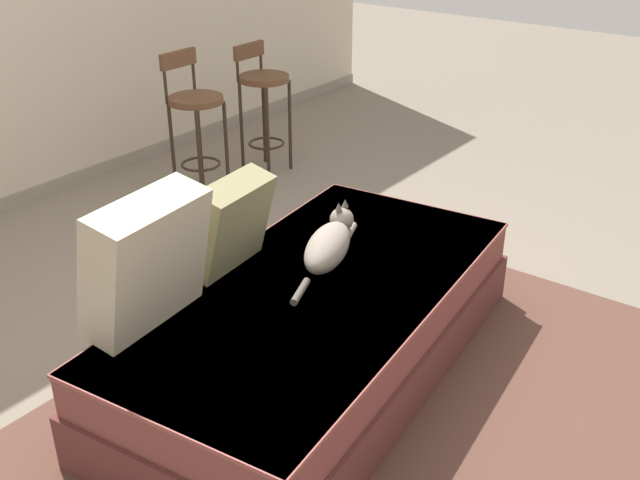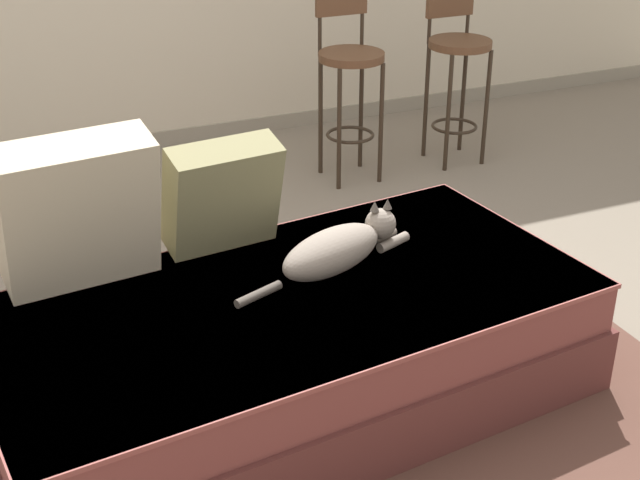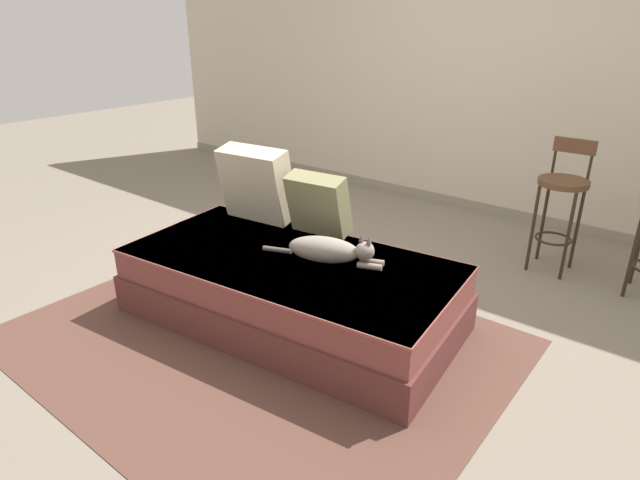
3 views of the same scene
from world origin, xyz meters
TOP-DOWN VIEW (x-y plane):
  - ground_plane at (0.00, 0.00)m, footprint 16.00×16.00m
  - wall_back_panel at (0.00, 2.25)m, footprint 8.00×0.10m
  - wall_baseboard_trim at (0.00, 2.20)m, footprint 8.00×0.02m
  - area_rug at (0.00, -0.70)m, footprint 2.70×2.10m
  - couch at (0.00, -0.40)m, footprint 2.09×1.21m
  - throw_pillow_corner at (-0.59, -0.06)m, footprint 0.52×0.32m
  - throw_pillow_middle at (-0.09, -0.01)m, footprint 0.41×0.28m
  - cat at (0.22, -0.30)m, footprint 0.72×0.33m
  - bar_stool_near_window at (1.03, 1.34)m, footprint 0.34×0.34m

SIDE VIEW (x-z plane):
  - ground_plane at x=0.00m, z-range 0.00..0.00m
  - area_rug at x=0.00m, z-range 0.00..0.01m
  - wall_baseboard_trim at x=0.00m, z-range 0.00..0.09m
  - couch at x=0.00m, z-range 0.00..0.42m
  - cat at x=0.22m, z-range 0.40..0.59m
  - bar_stool_near_window at x=1.03m, z-range 0.10..1.04m
  - throw_pillow_middle at x=-0.09m, z-range 0.42..0.83m
  - throw_pillow_corner at x=-0.59m, z-range 0.42..0.94m
  - wall_back_panel at x=0.00m, z-range 0.00..2.60m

